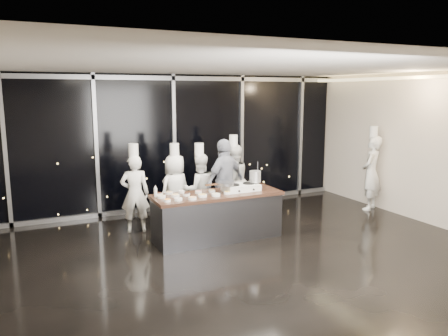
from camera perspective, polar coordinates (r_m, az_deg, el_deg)
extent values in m
plane|color=black|center=(7.74, 1.89, -11.19)|extent=(9.00, 9.00, 0.00)
cube|color=beige|center=(10.53, -6.71, 3.38)|extent=(9.00, 0.02, 3.20)
cube|color=beige|center=(4.56, 22.42, -5.97)|extent=(9.00, 0.02, 3.20)
cube|color=beige|center=(10.17, 25.22, 2.26)|extent=(0.02, 7.00, 3.20)
cube|color=silver|center=(7.24, 2.04, 13.17)|extent=(9.00, 7.00, 0.02)
cube|color=#E5CC89|center=(9.91, 24.91, 10.70)|extent=(0.35, 6.80, 0.06)
cube|color=black|center=(10.48, -6.61, 3.34)|extent=(8.90, 0.04, 3.18)
cube|color=gray|center=(10.36, -6.69, 11.58)|extent=(8.90, 0.08, 0.10)
cube|color=gray|center=(10.72, -6.36, -4.95)|extent=(8.90, 0.08, 0.10)
cube|color=gray|center=(9.90, -26.68, 1.97)|extent=(0.08, 0.08, 3.20)
cube|color=gray|center=(10.01, -16.35, 2.70)|extent=(0.08, 0.08, 3.20)
cube|color=gray|center=(10.43, -6.52, 3.31)|extent=(0.08, 0.08, 3.20)
cube|color=gray|center=(11.13, 2.32, 3.78)|extent=(0.08, 0.08, 3.20)
cube|color=gray|center=(12.06, 9.96, 4.12)|extent=(0.08, 0.08, 3.20)
cube|color=#353539|center=(8.38, -0.89, -6.50)|extent=(2.40, 0.80, 0.84)
cube|color=#46281D|center=(8.26, -0.90, -3.51)|extent=(2.46, 0.86, 0.06)
cube|color=white|center=(8.47, 2.25, -2.56)|extent=(0.68, 0.43, 0.12)
cylinder|color=black|center=(8.38, 1.25, -2.20)|extent=(0.23, 0.23, 0.02)
cylinder|color=black|center=(8.53, 3.25, -1.99)|extent=(0.23, 0.23, 0.02)
cylinder|color=black|center=(8.21, 2.01, -3.03)|extent=(0.04, 0.02, 0.04)
cylinder|color=black|center=(8.36, 3.91, -2.81)|extent=(0.04, 0.02, 0.04)
cylinder|color=gray|center=(8.30, 0.17, -2.05)|extent=(0.34, 0.34, 0.06)
cube|color=#4C2B14|center=(8.18, -1.65, -2.20)|extent=(0.24, 0.03, 0.02)
cylinder|color=#BABABD|center=(8.57, 4.09, -1.11)|extent=(0.23, 0.23, 0.22)
cylinder|color=white|center=(7.68, -7.43, -4.23)|extent=(0.12, 0.12, 0.04)
cylinder|color=orange|center=(7.67, -7.43, -4.11)|extent=(0.10, 0.10, 0.01)
cylinder|color=white|center=(7.96, -8.20, -3.74)|extent=(0.16, 0.16, 0.04)
cylinder|color=tan|center=(7.96, -8.20, -3.63)|extent=(0.13, 0.13, 0.01)
cylinder|color=white|center=(8.17, -8.55, -3.40)|extent=(0.16, 0.16, 0.04)
cylinder|color=black|center=(8.16, -8.55, -3.29)|extent=(0.13, 0.13, 0.01)
cylinder|color=white|center=(7.74, -5.99, -4.08)|extent=(0.14, 0.14, 0.04)
cylinder|color=beige|center=(7.74, -5.99, -3.97)|extent=(0.12, 0.12, 0.01)
cylinder|color=white|center=(8.01, -6.39, -3.61)|extent=(0.15, 0.15, 0.04)
cylinder|color=#DBB26D|center=(8.01, -6.39, -3.49)|extent=(0.13, 0.13, 0.01)
cylinder|color=white|center=(8.24, -7.19, -3.25)|extent=(0.15, 0.15, 0.04)
cylinder|color=#A07E50|center=(8.23, -7.19, -3.14)|extent=(0.12, 0.12, 0.01)
cylinder|color=white|center=(7.79, -4.15, -3.96)|extent=(0.15, 0.15, 0.04)
cylinder|color=#E8A15F|center=(7.79, -4.15, -3.85)|extent=(0.12, 0.12, 0.01)
cylinder|color=white|center=(8.08, -4.93, -3.48)|extent=(0.13, 0.13, 0.04)
cylinder|color=black|center=(8.07, -4.93, -3.36)|extent=(0.11, 0.11, 0.01)
cylinder|color=white|center=(8.31, -5.60, -3.11)|extent=(0.12, 0.12, 0.04)
cylinder|color=beige|center=(8.31, -5.60, -3.00)|extent=(0.10, 0.10, 0.01)
cylinder|color=white|center=(7.97, -2.84, -3.63)|extent=(0.16, 0.16, 0.04)
cylinder|color=#D9AC56|center=(7.97, -2.84, -3.51)|extent=(0.13, 0.13, 0.01)
cylinder|color=white|center=(8.26, -3.34, -3.16)|extent=(0.13, 0.13, 0.04)
cylinder|color=#B37066|center=(8.25, -3.34, -3.05)|extent=(0.10, 0.10, 0.01)
cylinder|color=white|center=(8.03, -1.06, -3.53)|extent=(0.16, 0.16, 0.04)
cylinder|color=beige|center=(8.02, -1.06, -3.41)|extent=(0.13, 0.13, 0.01)
cylinder|color=white|center=(8.33, -1.59, -3.03)|extent=(0.12, 0.12, 0.04)
cylinder|color=olive|center=(8.32, -1.59, -2.92)|extent=(0.10, 0.10, 0.01)
cylinder|color=white|center=(8.19, 0.45, -3.25)|extent=(0.14, 0.14, 0.04)
cylinder|color=#E6BA4C|center=(8.19, 0.45, -3.14)|extent=(0.11, 0.11, 0.01)
cylinder|color=silver|center=(8.04, -8.94, -3.19)|extent=(0.06, 0.06, 0.16)
cone|color=silver|center=(8.02, -8.96, -2.42)|extent=(0.05, 0.05, 0.05)
imported|color=white|center=(8.90, -11.56, -3.32)|extent=(0.63, 0.48, 1.56)
cylinder|color=white|center=(8.75, -11.76, 2.30)|extent=(0.22, 0.22, 0.26)
imported|color=white|center=(9.17, -6.39, -2.93)|extent=(0.87, 0.72, 1.52)
cylinder|color=white|center=(9.02, -6.49, 2.40)|extent=(0.25, 0.25, 0.26)
imported|color=white|center=(9.24, -3.21, -2.81)|extent=(0.79, 0.65, 1.51)
cylinder|color=white|center=(9.09, -3.26, 2.45)|extent=(0.21, 0.21, 0.26)
imported|color=#131E36|center=(9.25, 0.14, -1.80)|extent=(1.16, 0.83, 1.82)
imported|color=white|center=(9.88, 1.22, -1.64)|extent=(0.88, 0.74, 1.62)
cylinder|color=white|center=(9.74, 1.24, 3.60)|extent=(0.22, 0.22, 0.26)
imported|color=white|center=(10.94, 18.67, -0.62)|extent=(0.77, 0.71, 1.77)
cylinder|color=white|center=(10.81, 18.96, 4.52)|extent=(0.26, 0.26, 0.26)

